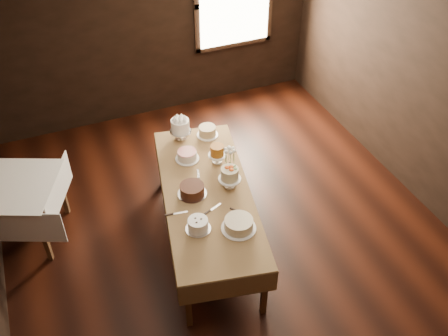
% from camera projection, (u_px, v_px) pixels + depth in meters
% --- Properties ---
extents(floor, '(5.00, 6.00, 0.01)m').
position_uv_depth(floor, '(230.00, 240.00, 5.91)').
color(floor, black).
rests_on(floor, ground).
extents(ceiling, '(5.00, 6.00, 0.01)m').
position_uv_depth(ceiling, '(233.00, 10.00, 4.11)').
color(ceiling, beige).
rests_on(ceiling, wall_back).
extents(wall_back, '(5.00, 0.02, 2.80)m').
position_uv_depth(wall_back, '(149.00, 27.00, 7.14)').
color(wall_back, black).
rests_on(wall_back, ground).
extents(wall_right, '(0.02, 6.00, 2.80)m').
position_uv_depth(wall_right, '(432.00, 95.00, 5.74)').
color(wall_right, black).
rests_on(wall_right, ground).
extents(window, '(1.10, 0.05, 1.30)m').
position_uv_depth(window, '(235.00, 1.00, 7.35)').
color(window, '#FFEABF').
rests_on(window, wall_back).
extents(display_table, '(1.39, 2.53, 0.74)m').
position_uv_depth(display_table, '(207.00, 195.00, 5.50)').
color(display_table, '#412816').
rests_on(display_table, ground).
extents(side_table, '(1.21, 1.21, 0.78)m').
position_uv_depth(side_table, '(14.00, 191.00, 5.54)').
color(side_table, '#412816').
rests_on(side_table, ground).
extents(cake_meringue, '(0.29, 0.29, 0.28)m').
position_uv_depth(cake_meringue, '(180.00, 130.00, 6.13)').
color(cake_meringue, silver).
rests_on(cake_meringue, display_table).
extents(cake_speckled, '(0.27, 0.27, 0.13)m').
position_uv_depth(cake_speckled, '(207.00, 131.00, 6.22)').
color(cake_speckled, white).
rests_on(cake_speckled, display_table).
extents(cake_lattice, '(0.30, 0.30, 0.11)m').
position_uv_depth(cake_lattice, '(187.00, 156.00, 5.86)').
color(cake_lattice, white).
rests_on(cake_lattice, display_table).
extents(cake_caramel, '(0.21, 0.21, 0.25)m').
position_uv_depth(cake_caramel, '(217.00, 155.00, 5.79)').
color(cake_caramel, white).
rests_on(cake_caramel, display_table).
extents(cake_chocolate, '(0.36, 0.36, 0.12)m').
position_uv_depth(cake_chocolate, '(192.00, 190.00, 5.39)').
color(cake_chocolate, silver).
rests_on(cake_chocolate, display_table).
extents(cake_flowers, '(0.25, 0.25, 0.26)m').
position_uv_depth(cake_flowers, '(230.00, 178.00, 5.46)').
color(cake_flowers, white).
rests_on(cake_flowers, display_table).
extents(cake_swirl, '(0.29, 0.29, 0.13)m').
position_uv_depth(cake_swirl, '(198.00, 225.00, 5.00)').
color(cake_swirl, silver).
rests_on(cake_swirl, display_table).
extents(cake_cream, '(0.40, 0.40, 0.12)m').
position_uv_depth(cake_cream, '(239.00, 225.00, 5.01)').
color(cake_cream, white).
rests_on(cake_cream, display_table).
extents(cake_server_a, '(0.23, 0.11, 0.01)m').
position_uv_depth(cake_server_a, '(216.00, 207.00, 5.28)').
color(cake_server_a, silver).
rests_on(cake_server_a, display_table).
extents(cake_server_b, '(0.16, 0.21, 0.01)m').
position_uv_depth(cake_server_b, '(244.00, 214.00, 5.19)').
color(cake_server_b, silver).
rests_on(cake_server_b, display_table).
extents(cake_server_c, '(0.09, 0.24, 0.01)m').
position_uv_depth(cake_server_c, '(198.00, 174.00, 5.69)').
color(cake_server_c, silver).
rests_on(cake_server_c, display_table).
extents(cake_server_d, '(0.23, 0.12, 0.01)m').
position_uv_depth(cake_server_d, '(230.00, 174.00, 5.69)').
color(cake_server_d, silver).
rests_on(cake_server_d, display_table).
extents(cake_server_e, '(0.24, 0.06, 0.01)m').
position_uv_depth(cake_server_e, '(181.00, 213.00, 5.21)').
color(cake_server_e, silver).
rests_on(cake_server_e, display_table).
extents(flower_vase, '(0.19, 0.19, 0.14)m').
position_uv_depth(flower_vase, '(230.00, 168.00, 5.67)').
color(flower_vase, '#2D2823').
rests_on(flower_vase, display_table).
extents(flower_bouquet, '(0.14, 0.14, 0.20)m').
position_uv_depth(flower_bouquet, '(230.00, 154.00, 5.55)').
color(flower_bouquet, white).
rests_on(flower_bouquet, flower_vase).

